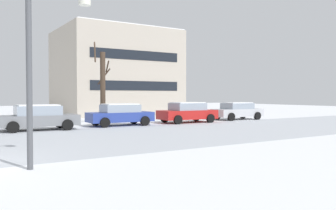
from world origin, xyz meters
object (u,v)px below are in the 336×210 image
street_lamp (42,54)px  parked_car_blue (120,114)px  parked_car_gray (38,117)px  parked_car_silver (237,111)px  parked_car_red (187,112)px

street_lamp → parked_car_blue: street_lamp is taller
parked_car_gray → street_lamp: bearing=-101.5°
parked_car_gray → parked_car_silver: parked_car_gray is taller
street_lamp → parked_car_gray: size_ratio=1.13×
parked_car_red → parked_car_silver: parked_car_red is taller
parked_car_blue → parked_car_red: bearing=-2.8°
street_lamp → parked_car_gray: (2.27, 11.20, -2.43)m
parked_car_red → parked_car_silver: size_ratio=1.01×
parked_car_red → parked_car_gray: bearing=179.9°
parked_car_gray → parked_car_silver: size_ratio=1.04×
parked_car_blue → parked_car_red: parked_car_red is taller
parked_car_silver → parked_car_gray: bearing=-178.8°
street_lamp → parked_car_silver: (18.23, 11.54, -2.45)m
street_lamp → parked_car_red: bearing=40.9°
parked_car_gray → parked_car_red: size_ratio=1.03×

